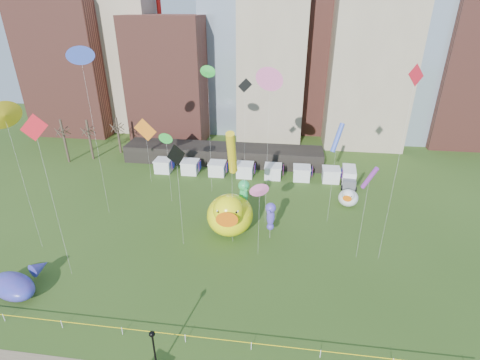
# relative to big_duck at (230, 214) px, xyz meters

# --- Properties ---
(ground) EXTENTS (160.00, 160.00, 0.00)m
(ground) POSITION_rel_big_duck_xyz_m (-1.21, -17.87, -2.97)
(ground) COLOR #2E4B17
(ground) RESTS_ON ground
(skyline) EXTENTS (101.00, 23.00, 68.00)m
(skyline) POSITION_rel_big_duck_xyz_m (1.04, 43.20, 18.47)
(skyline) COLOR brown
(skyline) RESTS_ON ground
(pavilion) EXTENTS (38.00, 6.00, 3.20)m
(pavilion) POSITION_rel_big_duck_xyz_m (-5.21, 24.13, -1.37)
(pavilion) COLOR black
(pavilion) RESTS_ON ground
(vendor_tents) EXTENTS (33.24, 2.80, 2.40)m
(vendor_tents) POSITION_rel_big_duck_xyz_m (-0.19, 18.13, -1.87)
(vendor_tents) COLOR white
(vendor_tents) RESTS_ON ground
(bare_trees) EXTENTS (8.44, 6.44, 8.50)m
(bare_trees) POSITION_rel_big_duck_xyz_m (-31.37, 22.68, 1.04)
(bare_trees) COLOR #382B21
(bare_trees) RESTS_ON ground
(caution_tape) EXTENTS (50.00, 0.06, 0.90)m
(caution_tape) POSITION_rel_big_duck_xyz_m (-1.21, -17.87, -2.29)
(caution_tape) COLOR white
(caution_tape) RESTS_ON ground
(big_duck) EXTENTS (6.69, 8.64, 6.48)m
(big_duck) POSITION_rel_big_duck_xyz_m (0.00, 0.00, 0.00)
(big_duck) COLOR #FFFC0D
(big_duck) RESTS_ON ground
(small_duck) EXTENTS (3.74, 4.40, 3.13)m
(small_duck) POSITION_rel_big_duck_xyz_m (16.60, 9.66, -1.54)
(small_duck) COLOR white
(small_duck) RESTS_ON ground
(seahorse_green) EXTENTS (1.88, 2.14, 6.76)m
(seahorse_green) POSITION_rel_big_duck_xyz_m (1.51, 2.49, 1.92)
(seahorse_green) COLOR silver
(seahorse_green) RESTS_ON ground
(seahorse_purple) EXTENTS (1.57, 1.83, 5.31)m
(seahorse_purple) POSITION_rel_big_duck_xyz_m (5.39, -0.61, 0.69)
(seahorse_purple) COLOR silver
(seahorse_purple) RESTS_ON ground
(whale_inflatable) EXTENTS (6.56, 7.29, 2.57)m
(whale_inflatable) POSITION_rel_big_duck_xyz_m (-20.55, -14.25, -1.80)
(whale_inflatable) COLOR #543DA8
(whale_inflatable) RESTS_ON ground
(lamppost) EXTENTS (0.49, 0.49, 4.74)m
(lamppost) POSITION_rel_big_duck_xyz_m (-2.74, -21.07, -0.08)
(lamppost) COLOR black
(lamppost) RESTS_ON footpath
(box_truck) EXTENTS (2.83, 6.14, 2.53)m
(box_truck) POSITION_rel_big_duck_xyz_m (17.76, 17.69, -1.67)
(box_truck) COLOR white
(box_truck) RESTS_ON ground
(kite_0) EXTENTS (1.82, 1.24, 22.67)m
(kite_0) POSITION_rel_big_duck_xyz_m (18.71, -2.89, 17.81)
(kite_0) COLOR silver
(kite_0) RESTS_ON ground
(kite_1) EXTENTS (1.51, 0.87, 9.55)m
(kite_1) POSITION_rel_big_duck_xyz_m (4.15, -4.05, 5.77)
(kite_1) COLOR silver
(kite_1) RESTS_ON ground
(kite_2) EXTENTS (1.44, 2.42, 13.62)m
(kite_2) POSITION_rel_big_duck_xyz_m (-5.52, -3.27, 9.09)
(kite_2) COLOR silver
(kite_2) RESTS_ON ground
(kite_3) EXTENTS (1.55, 0.57, 11.16)m
(kite_3) POSITION_rel_big_duck_xyz_m (-10.38, 7.30, 7.38)
(kite_3) COLOR silver
(kite_3) RESTS_ON ground
(kite_4) EXTENTS (1.12, 3.52, 15.25)m
(kite_4) POSITION_rel_big_duck_xyz_m (0.67, -1.92, 9.30)
(kite_4) COLOR silver
(kite_4) RESTS_ON ground
(kite_5) EXTENTS (1.86, 2.09, 14.29)m
(kite_5) POSITION_rel_big_duck_xyz_m (13.24, 4.78, 9.45)
(kite_5) COLOR silver
(kite_5) RESTS_ON ground
(kite_6) EXTENTS (3.81, 0.12, 11.29)m
(kite_6) POSITION_rel_big_duck_xyz_m (-16.04, 13.64, 6.37)
(kite_6) COLOR silver
(kite_6) RESTS_ON ground
(kite_7) EXTENTS (1.62, 1.53, 12.10)m
(kite_7) POSITION_rel_big_duck_xyz_m (16.04, -3.07, 7.64)
(kite_7) COLOR silver
(kite_7) RESTS_ON ground
(kite_8) EXTENTS (2.62, 0.56, 18.65)m
(kite_8) POSITION_rel_big_duck_xyz_m (-16.54, -10.64, 13.99)
(kite_8) COLOR silver
(kite_8) RESTS_ON ground
(kite_9) EXTENTS (2.45, 1.88, 21.19)m
(kite_9) POSITION_rel_big_duck_xyz_m (4.48, 3.29, 16.81)
(kite_9) COLOR silver
(kite_9) RESTS_ON ground
(kite_10) EXTENTS (1.65, 0.11, 20.19)m
(kite_10) POSITION_rel_big_duck_xyz_m (1.78, 1.25, 15.32)
(kite_10) COLOR silver
(kite_10) RESTS_ON ground
(kite_11) EXTENTS (1.68, 0.77, 20.00)m
(kite_11) POSITION_rel_big_duck_xyz_m (-4.87, 11.53, 16.10)
(kite_11) COLOR silver
(kite_11) RESTS_ON ground
(kite_12) EXTENTS (1.30, 2.86, 18.53)m
(kite_12) POSITION_rel_big_duck_xyz_m (-23.05, -6.37, 14.09)
(kite_12) COLOR silver
(kite_12) RESTS_ON ground
(kite_13) EXTENTS (1.93, 1.58, 23.25)m
(kite_13) POSITION_rel_big_duck_xyz_m (-18.58, 2.83, 19.12)
(kite_13) COLOR silver
(kite_13) RESTS_ON ground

